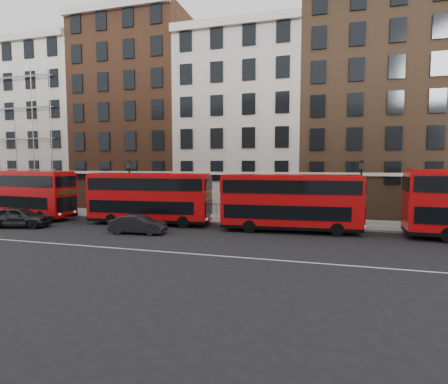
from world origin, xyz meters
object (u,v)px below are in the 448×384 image
(bus_b, at_px, (149,197))
(bus_c, at_px, (290,201))
(car_rear, at_px, (19,217))
(car_front, at_px, (138,224))
(bus_a, at_px, (24,193))

(bus_b, distance_m, bus_c, 11.72)
(car_rear, xyz_separation_m, car_front, (10.55, 0.33, -0.15))
(bus_b, xyz_separation_m, bus_c, (11.72, 0.00, -0.01))
(car_rear, relative_size, car_front, 1.17)
(bus_a, bearing_deg, bus_c, 6.40)
(bus_a, xyz_separation_m, car_rear, (3.64, -4.09, -1.56))
(bus_b, bearing_deg, bus_c, -4.67)
(bus_a, height_order, car_front, bus_a)
(car_rear, bearing_deg, bus_a, 27.47)
(bus_b, distance_m, car_front, 4.23)
(bus_b, xyz_separation_m, car_front, (1.07, -3.75, -1.64))
(bus_c, bearing_deg, bus_b, 175.93)
(bus_c, xyz_separation_m, car_rear, (-21.21, -4.09, -1.49))
(bus_a, relative_size, bus_c, 1.04)
(bus_a, relative_size, car_front, 2.60)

